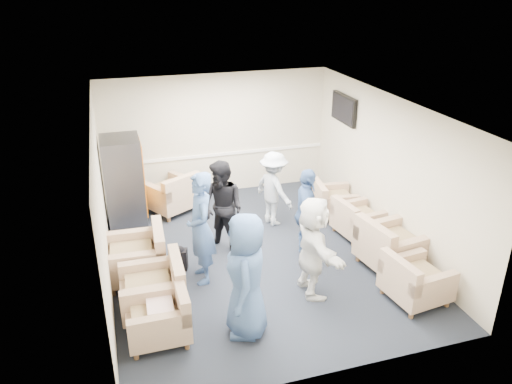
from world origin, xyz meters
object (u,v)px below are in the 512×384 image
object	(u,v)px
armchair_right_near	(413,282)
person_back_left	(223,208)
armchair_right_midnear	(389,248)
armchair_corner	(173,195)
person_front_left	(246,276)
armchair_right_midfar	(356,221)
vending_machine	(124,183)
armchair_right_far	(332,202)
person_back_right	(274,189)
person_front_right	(313,247)
armchair_left_mid	(157,291)
person_mid_left	(201,228)
person_mid_right	(306,214)
armchair_left_far	(140,258)
armchair_left_near	(162,317)

from	to	relation	value
armchair_right_near	person_back_left	size ratio (longest dim) A/B	0.55
armchair_right_near	armchair_right_midnear	world-z (taller)	armchair_right_midnear
armchair_corner	person_front_left	xyz separation A→B (m)	(0.42, -4.15, 0.54)
armchair_right_midfar	vending_machine	size ratio (longest dim) A/B	0.49
armchair_right_far	person_back_right	size ratio (longest dim) A/B	0.59
person_front_right	armchair_right_midfar	bearing A→B (deg)	-42.82
vending_machine	person_back_right	world-z (taller)	vending_machine
armchair_corner	person_back_left	world-z (taller)	person_back_left
vending_machine	person_back_right	xyz separation A→B (m)	(2.79, -0.77, -0.16)
armchair_right_midfar	person_back_left	distance (m)	2.61
armchair_left_mid	person_front_left	distance (m)	1.50
armchair_right_far	armchair_right_midnear	bearing A→B (deg)	-170.73
person_front_left	person_mid_left	size ratio (longest dim) A/B	0.97
person_front_left	person_mid_right	xyz separation A→B (m)	(1.54, 1.67, -0.09)
armchair_right_midfar	person_back_right	distance (m)	1.69
person_mid_right	person_front_right	size ratio (longest dim) A/B	1.01
armchair_right_midnear	armchair_right_far	world-z (taller)	armchair_right_midnear
armchair_right_near	person_front_right	size ratio (longest dim) A/B	0.57
person_back_left	person_front_right	xyz separation A→B (m)	(1.02, -1.62, -0.04)
person_back_left	vending_machine	bearing A→B (deg)	-171.33
person_back_left	person_back_right	world-z (taller)	person_back_left
armchair_corner	person_back_right	xyz separation A→B (m)	(1.84, -1.13, 0.39)
armchair_right_far	person_mid_right	bearing A→B (deg)	146.80
person_back_right	armchair_left_far	bearing A→B (deg)	92.86
person_mid_right	armchair_right_far	bearing A→B (deg)	-21.19
armchair_left_near	armchair_right_far	distance (m)	4.72
armchair_right_midnear	person_front_right	world-z (taller)	person_front_right
person_front_left	person_front_right	world-z (taller)	person_front_left
armchair_left_near	person_back_right	xyz separation A→B (m)	(2.56, 2.80, 0.42)
armchair_left_mid	person_mid_right	size ratio (longest dim) A/B	0.57
person_front_left	person_back_right	bearing A→B (deg)	171.69
armchair_left_far	person_mid_right	xyz separation A→B (m)	(2.84, -0.11, 0.44)
armchair_right_far	armchair_left_mid	bearing A→B (deg)	126.99
person_back_left	person_mid_left	bearing A→B (deg)	-71.59
person_front_left	person_mid_left	xyz separation A→B (m)	(-0.33, 1.48, 0.03)
armchair_left_mid	armchair_right_midfar	world-z (taller)	armchair_left_mid
person_back_right	person_mid_right	world-z (taller)	person_mid_right
armchair_left_far	armchair_right_midfar	distance (m)	4.06
armchair_right_midfar	person_front_left	bearing A→B (deg)	119.39
person_mid_right	person_front_right	xyz separation A→B (m)	(-0.32, -1.06, -0.01)
armchair_left_mid	armchair_right_midnear	xyz separation A→B (m)	(3.89, 0.09, 0.02)
person_front_left	person_mid_left	world-z (taller)	person_mid_left
armchair_right_midnear	person_front_left	size ratio (longest dim) A/B	0.60
armchair_right_midfar	person_mid_right	world-z (taller)	person_mid_right
armchair_left_mid	person_back_right	xyz separation A→B (m)	(2.55, 2.21, 0.39)
armchair_corner	person_front_right	xyz separation A→B (m)	(1.65, -3.54, 0.45)
armchair_corner	person_mid_left	bearing A→B (deg)	61.56
vending_machine	person_mid_right	size ratio (longest dim) A/B	1.10
armchair_left_far	vending_machine	distance (m)	2.08
armchair_right_near	person_mid_right	distance (m)	2.08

